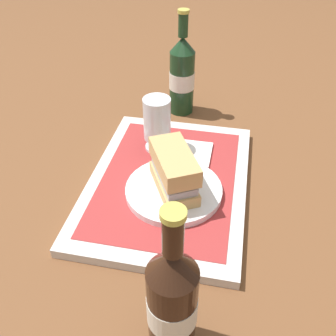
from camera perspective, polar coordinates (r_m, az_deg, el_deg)
ground_plane at (r=0.80m, az=0.00°, el=-2.79°), size 3.00×3.00×0.00m
tray at (r=0.79m, az=0.00°, el=-2.25°), size 0.44×0.32×0.02m
placemat at (r=0.78m, az=0.00°, el=-1.67°), size 0.38×0.27×0.00m
plate at (r=0.75m, az=0.87°, el=-3.37°), size 0.19×0.19×0.01m
sandwich at (r=0.71m, az=0.83°, el=-0.23°), size 0.14×0.12×0.08m
beer_glass at (r=0.83m, az=-1.65°, el=6.86°), size 0.06×0.06×0.12m
napkin_folded at (r=0.85m, az=4.13°, el=2.20°), size 0.09×0.07×0.01m
beer_bottle at (r=1.00m, az=2.12°, el=13.85°), size 0.07×0.07×0.27m
second_bottle at (r=0.50m, az=0.63°, el=-19.52°), size 0.07×0.07×0.27m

